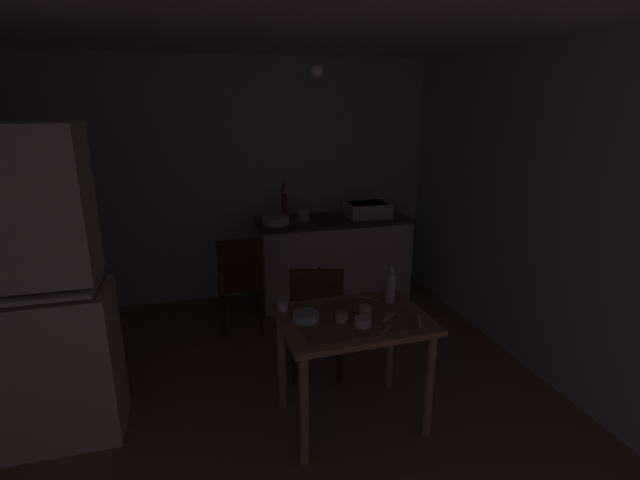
{
  "coord_description": "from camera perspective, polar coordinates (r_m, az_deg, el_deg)",
  "views": [
    {
      "loc": [
        -0.49,
        -2.84,
        2.05
      ],
      "look_at": [
        0.34,
        0.2,
        1.11
      ],
      "focal_mm": 26.28,
      "sensor_mm": 36.0,
      "label": 1
    }
  ],
  "objects": [
    {
      "name": "wall_back",
      "position": [
        4.96,
        -9.49,
        6.98
      ],
      "size": [
        4.06,
        0.1,
        2.47
      ],
      "primitive_type": "cube",
      "color": "silver",
      "rests_on": "ground"
    },
    {
      "name": "teaspoon_near_bowl",
      "position": [
        2.99,
        8.4,
        -9.22
      ],
      "size": [
        0.13,
        0.11,
        0.0
      ],
      "primitive_type": "cube",
      "rotation": [
        0.0,
        0.0,
        3.82
      ],
      "color": "beige",
      "rests_on": "dining_table"
    },
    {
      "name": "hutch_cabinet",
      "position": [
        3.24,
        -32.39,
        -6.72
      ],
      "size": [
        0.93,
        0.46,
        1.94
      ],
      "color": "beige",
      "rests_on": "ground"
    },
    {
      "name": "soup_bowl_small",
      "position": [
        2.91,
        -1.75,
        -9.25
      ],
      "size": [
        0.16,
        0.16,
        0.05
      ],
      "primitive_type": "cylinder",
      "color": "#ADD1C1",
      "rests_on": "dining_table"
    },
    {
      "name": "table_knife",
      "position": [
        2.97,
        12.02,
        -9.58
      ],
      "size": [
        0.1,
        0.2,
        0.0
      ],
      "primitive_type": "cube",
      "rotation": [
        0.0,
        0.0,
        1.17
      ],
      "color": "silver",
      "rests_on": "dining_table"
    },
    {
      "name": "counter_cabinet",
      "position": [
        4.97,
        1.56,
        -2.29
      ],
      "size": [
        1.57,
        0.64,
        0.87
      ],
      "color": "beige",
      "rests_on": "ground"
    },
    {
      "name": "teaspoon_by_cup",
      "position": [
        2.83,
        8.03,
        -10.75
      ],
      "size": [
        0.11,
        0.11,
        0.0
      ],
      "primitive_type": "cube",
      "rotation": [
        0.0,
        0.0,
        0.78
      ],
      "color": "beige",
      "rests_on": "dining_table"
    },
    {
      "name": "ground_plane",
      "position": [
        3.54,
        -4.74,
        -18.86
      ],
      "size": [
        4.96,
        4.96,
        0.0
      ],
      "primitive_type": "plane",
      "color": "#8B6F4D"
    },
    {
      "name": "dining_table",
      "position": [
        3.02,
        4.06,
        -11.44
      ],
      "size": [
        0.95,
        0.71,
        0.75
      ],
      "color": "#A77E54",
      "rests_on": "ground"
    },
    {
      "name": "sink_basin",
      "position": [
        4.95,
        5.82,
        3.72
      ],
      "size": [
        0.44,
        0.34,
        0.15
      ],
      "color": "white",
      "rests_on": "counter_cabinet"
    },
    {
      "name": "mixing_bowl_counter",
      "position": [
        4.65,
        -5.45,
        2.41
      ],
      "size": [
        0.27,
        0.27,
        0.08
      ],
      "primitive_type": "cylinder",
      "color": "white",
      "rests_on": "counter_cabinet"
    },
    {
      "name": "wall_right",
      "position": [
        3.88,
        25.71,
        2.87
      ],
      "size": [
        0.1,
        4.06,
        2.47
      ],
      "primitive_type": "cube",
      "color": "silver",
      "rests_on": "ground"
    },
    {
      "name": "teacup_cream",
      "position": [
        2.9,
        2.65,
        -9.29
      ],
      "size": [
        0.08,
        0.08,
        0.06
      ],
      "primitive_type": "cylinder",
      "color": "tan",
      "rests_on": "dining_table"
    },
    {
      "name": "stoneware_crock",
      "position": [
        4.78,
        -2.07,
        3.11
      ],
      "size": [
        0.13,
        0.13,
        0.12
      ],
      "primitive_type": "cylinder",
      "color": "beige",
      "rests_on": "counter_cabinet"
    },
    {
      "name": "mug_tall",
      "position": [
        3.05,
        -4.56,
        -8.04
      ],
      "size": [
        0.07,
        0.07,
        0.06
      ],
      "primitive_type": "cylinder",
      "color": "white",
      "rests_on": "dining_table"
    },
    {
      "name": "glass_bottle",
      "position": [
        3.17,
        8.57,
        -5.69
      ],
      "size": [
        0.07,
        0.07,
        0.26
      ],
      "color": "#B7BCC1",
      "rests_on": "dining_table"
    },
    {
      "name": "hand_pump",
      "position": [
        4.73,
        -4.38,
        4.3
      ],
      "size": [
        0.05,
        0.27,
        0.39
      ],
      "color": "#B21E19",
      "rests_on": "counter_cabinet"
    },
    {
      "name": "serving_bowl_wide",
      "position": [
        2.85,
        5.25,
        -9.9
      ],
      "size": [
        0.1,
        0.1,
        0.05
      ],
      "primitive_type": "cylinder",
      "color": "white",
      "rests_on": "dining_table"
    },
    {
      "name": "pendant_bulb",
      "position": [
        2.93,
        -0.38,
        19.9
      ],
      "size": [
        0.08,
        0.08,
        0.08
      ],
      "primitive_type": "sphere",
      "color": "#F9EFCC"
    },
    {
      "name": "serving_spoon",
      "position": [
        3.24,
        5.86,
        -7.05
      ],
      "size": [
        0.12,
        0.12,
        0.0
      ],
      "primitive_type": "cube",
      "rotation": [
        0.0,
        0.0,
        5.51
      ],
      "color": "beige",
      "rests_on": "dining_table"
    },
    {
      "name": "teacup_mint",
      "position": [
        2.98,
        5.54,
        -8.58
      ],
      "size": [
        0.08,
        0.08,
        0.06
      ],
      "primitive_type": "cylinder",
      "color": "beige",
      "rests_on": "dining_table"
    },
    {
      "name": "chair_far_side",
      "position": [
        3.55,
        -0.41,
        -9.51
      ],
      "size": [
        0.49,
        0.49,
        0.92
      ],
      "color": "#3B2A15",
      "rests_on": "ground"
    },
    {
      "name": "ceiling_slab",
      "position": [
        2.92,
        -6.04,
        25.85
      ],
      "size": [
        4.06,
        4.06,
        0.1
      ],
      "primitive_type": "cube",
      "color": "silver"
    },
    {
      "name": "chair_by_counter",
      "position": [
        4.26,
        -9.71,
        -5.01
      ],
      "size": [
        0.41,
        0.41,
        0.92
      ],
      "color": "#402915",
      "rests_on": "ground"
    }
  ]
}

